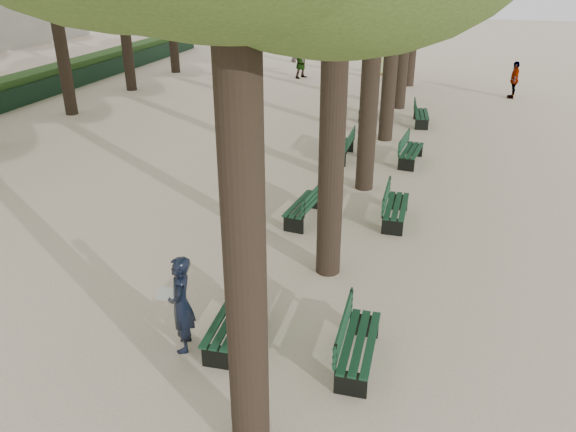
# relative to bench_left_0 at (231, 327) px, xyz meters

# --- Properties ---
(ground) EXTENTS (120.00, 120.00, 0.00)m
(ground) POSITION_rel_bench_left_0_xyz_m (-0.37, -0.17, -0.27)
(ground) COLOR beige
(ground) RESTS_ON ground
(bench_left_0) EXTENTS (0.67, 1.83, 0.92)m
(bench_left_0) POSITION_rel_bench_left_0_xyz_m (0.00, 0.00, 0.00)
(bench_left_0) COLOR black
(bench_left_0) RESTS_ON ground
(bench_left_1) EXTENTS (0.76, 1.85, 0.92)m
(bench_left_1) POSITION_rel_bench_left_0_xyz_m (-0.00, 5.19, 0.00)
(bench_left_1) COLOR black
(bench_left_1) RESTS_ON ground
(bench_left_2) EXTENTS (0.60, 1.81, 0.92)m
(bench_left_2) POSITION_rel_bench_left_0_xyz_m (0.00, 10.26, 0.00)
(bench_left_2) COLOR black
(bench_left_2) RESTS_ON ground
(bench_left_3) EXTENTS (0.68, 1.83, 0.92)m
(bench_left_3) POSITION_rel_bench_left_0_xyz_m (-0.00, 15.65, 0.00)
(bench_left_3) COLOR black
(bench_left_3) RESTS_ON ground
(bench_right_0) EXTENTS (0.61, 1.81, 0.92)m
(bench_right_0) POSITION_rel_bench_left_0_xyz_m (2.27, -0.03, 0.00)
(bench_right_0) COLOR black
(bench_right_0) RESTS_ON ground
(bench_right_1) EXTENTS (0.60, 1.81, 0.92)m
(bench_right_1) POSITION_rel_bench_left_0_xyz_m (2.27, 5.73, 0.00)
(bench_right_1) COLOR black
(bench_right_1) RESTS_ON ground
(bench_right_2) EXTENTS (0.74, 1.85, 0.92)m
(bench_right_2) POSITION_rel_bench_left_0_xyz_m (2.27, 10.41, 0.00)
(bench_right_2) COLOR black
(bench_right_2) RESTS_ON ground
(bench_right_3) EXTENTS (0.77, 1.85, 0.92)m
(bench_right_3) POSITION_rel_bench_left_0_xyz_m (2.27, 15.27, 0.00)
(bench_right_3) COLOR black
(bench_right_3) RESTS_ON ground
(man_with_map) EXTENTS (0.72, 0.79, 1.78)m
(man_with_map) POSITION_rel_bench_left_0_xyz_m (-0.71, -0.43, 0.62)
(man_with_map) COLOR black
(man_with_map) RESTS_ON ground
(pedestrian_d) EXTENTS (0.75, 0.96, 1.82)m
(pedestrian_d) POSITION_rel_bench_left_0_xyz_m (-0.68, 25.43, 0.64)
(pedestrian_d) COLOR #262628
(pedestrian_d) RESTS_ON ground
(pedestrian_e) EXTENTS (1.23, 1.71, 1.90)m
(pedestrian_e) POSITION_rel_bench_left_0_xyz_m (-4.86, 23.24, 0.68)
(pedestrian_e) COLOR #262628
(pedestrian_e) RESTS_ON ground
(pedestrian_c) EXTENTS (0.42, 1.04, 1.74)m
(pedestrian_c) POSITION_rel_bench_left_0_xyz_m (6.16, 21.28, 0.60)
(pedestrian_c) COLOR #262628
(pedestrian_c) RESTS_ON ground
(pedestrian_a) EXTENTS (0.74, 0.77, 1.55)m
(pedestrian_a) POSITION_rel_bench_left_0_xyz_m (-8.68, 21.87, 0.50)
(pedestrian_a) COLOR #262628
(pedestrian_a) RESTS_ON ground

